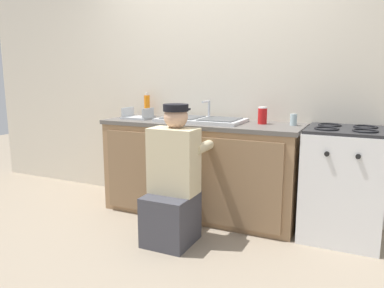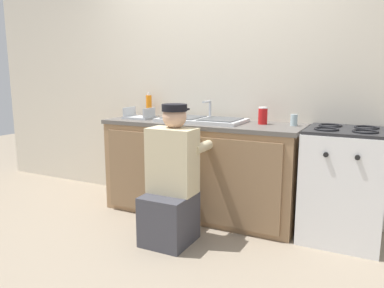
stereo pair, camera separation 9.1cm
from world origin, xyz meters
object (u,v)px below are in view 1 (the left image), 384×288
stove_range (342,183)px  dish_rack_tray (138,116)px  sink_double_basin (201,120)px  soda_cup_red (262,116)px  plumber_person (173,186)px  soap_bottle_orange (147,105)px  water_glass (293,120)px

stove_range → dish_rack_tray: (-1.93, -0.05, 0.46)m
sink_double_basin → dish_rack_tray: size_ratio=2.86×
sink_double_basin → stove_range: size_ratio=0.87×
dish_rack_tray → soda_cup_red: size_ratio=1.84×
sink_double_basin → plumber_person: (0.05, -0.67, -0.46)m
sink_double_basin → soda_cup_red: (0.56, 0.08, 0.06)m
stove_range → soda_cup_red: (-0.70, 0.08, 0.51)m
soap_bottle_orange → soda_cup_red: soap_bottle_orange is taller
plumber_person → stove_range: bearing=28.7°
dish_rack_tray → soap_bottle_orange: 0.27m
stove_range → soap_bottle_orange: 2.06m
plumber_person → soda_cup_red: plumber_person is taller
stove_range → soda_cup_red: 0.87m
dish_rack_tray → sink_double_basin: bearing=4.4°
stove_range → sink_double_basin: bearing=179.9°
sink_double_basin → stove_range: 1.34m
soda_cup_red → sink_double_basin: bearing=-172.1°
stove_range → water_glass: water_glass is taller
stove_range → dish_rack_tray: 1.99m
plumber_person → soap_bottle_orange: 1.28m
dish_rack_tray → water_glass: bearing=5.5°
stove_range → plumber_person: size_ratio=0.84×
soda_cup_red → dish_rack_tray: bearing=-174.0°
stove_range → plumber_person: bearing=-151.3°
sink_double_basin → soap_bottle_orange: soap_bottle_orange is taller
plumber_person → soap_bottle_orange: bearing=131.6°
sink_double_basin → soap_bottle_orange: bearing=164.7°
soda_cup_red → water_glass: bearing=3.1°
stove_range → soap_bottle_orange: (-1.98, 0.20, 0.55)m
water_glass → dish_rack_tray: dish_rack_tray is taller
plumber_person → dish_rack_tray: bearing=139.5°
plumber_person → soda_cup_red: bearing=55.5°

